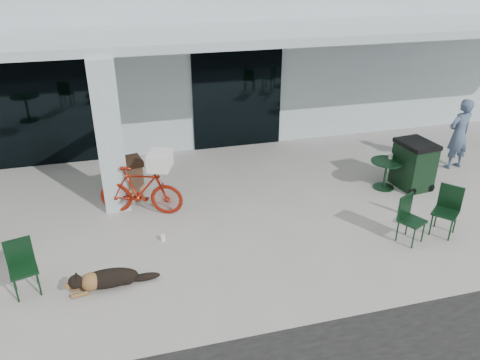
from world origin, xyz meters
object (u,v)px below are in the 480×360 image
object	(u,v)px
cafe_table_far	(385,175)
wheeled_bin	(413,164)
person	(459,134)
trash_receptacle	(130,179)
cafe_chair_far_a	(412,220)
cafe_chair_near	(23,269)
dog	(109,277)
cafe_chair_far_b	(446,212)
bicycle	(141,190)

from	to	relation	value
cafe_table_far	wheeled_bin	bearing A→B (deg)	-6.93
person	trash_receptacle	xyz separation A→B (m)	(-7.81, 0.42, -0.42)
cafe_table_far	trash_receptacle	distance (m)	5.65
cafe_chair_far_a	wheeled_bin	world-z (taller)	wheeled_bin
cafe_table_far	wheeled_bin	distance (m)	0.67
cafe_chair_near	person	world-z (taller)	person
dog	wheeled_bin	world-z (taller)	wheeled_bin
cafe_chair_near	wheeled_bin	distance (m)	8.15
cafe_chair_near	person	size ratio (longest dim) A/B	0.51
dog	person	xyz separation A→B (m)	(8.34, 2.56, 0.70)
cafe_chair_near	person	bearing A→B (deg)	-0.69
cafe_table_far	wheeled_bin	size ratio (longest dim) A/B	0.65
cafe_table_far	dog	bearing A→B (deg)	-161.94
cafe_chair_near	trash_receptacle	world-z (taller)	trash_receptacle
cafe_chair_far_a	cafe_chair_far_b	bearing A→B (deg)	-20.42
cafe_table_far	person	bearing A→B (deg)	14.27
cafe_chair_far_b	person	xyz separation A→B (m)	(2.19, 2.57, 0.40)
person	cafe_table_far	bearing A→B (deg)	5.69
dog	cafe_chair_near	distance (m)	1.28
dog	cafe_table_far	bearing A→B (deg)	9.95
person	bicycle	bearing A→B (deg)	-6.33
cafe_chair_far_b	cafe_table_far	bearing A→B (deg)	142.22
cafe_chair_far_a	wheeled_bin	size ratio (longest dim) A/B	0.83
person	cafe_chair_far_b	bearing A→B (deg)	41.08
wheeled_bin	person	bearing A→B (deg)	16.07
trash_receptacle	wheeled_bin	bearing A→B (deg)	-9.76
wheeled_bin	trash_receptacle	bearing A→B (deg)	164.40
dog	cafe_chair_far_b	distance (m)	6.16
cafe_chair_far_a	person	xyz separation A→B (m)	(2.93, 2.64, 0.43)
wheeled_bin	cafe_chair_far_b	bearing A→B (deg)	-112.41
cafe_chair_far_a	wheeled_bin	bearing A→B (deg)	30.90
cafe_chair_far_b	trash_receptacle	world-z (taller)	cafe_chair_far_b
bicycle	cafe_table_far	distance (m)	5.40
cafe_chair_near	dog	bearing A→B (deg)	-22.89
cafe_chair_near	person	xyz separation A→B (m)	(9.58, 2.38, 0.43)
cafe_chair_far_b	trash_receptacle	distance (m)	6.37
cafe_table_far	cafe_chair_far_b	xyz separation A→B (m)	(0.06, -2.00, 0.14)
bicycle	person	distance (m)	7.66
cafe_table_far	trash_receptacle	world-z (taller)	trash_receptacle
bicycle	wheeled_bin	world-z (taller)	wheeled_bin
cafe_chair_far_a	trash_receptacle	world-z (taller)	trash_receptacle
cafe_table_far	cafe_chair_far_a	xyz separation A→B (m)	(-0.69, -2.07, 0.12)
cafe_chair_near	cafe_chair_far_b	distance (m)	7.40
cafe_chair_near	wheeled_bin	bearing A→B (deg)	-2.38
cafe_chair_far_a	person	size ratio (longest dim) A/B	0.51
trash_receptacle	cafe_chair_far_b	bearing A→B (deg)	-27.99
cafe_chair_far_a	trash_receptacle	xyz separation A→B (m)	(-4.88, 3.06, 0.01)
dog	trash_receptacle	bearing A→B (deg)	71.91
cafe_chair_near	trash_receptacle	size ratio (longest dim) A/B	0.98
bicycle	cafe_table_far	bearing A→B (deg)	-73.04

